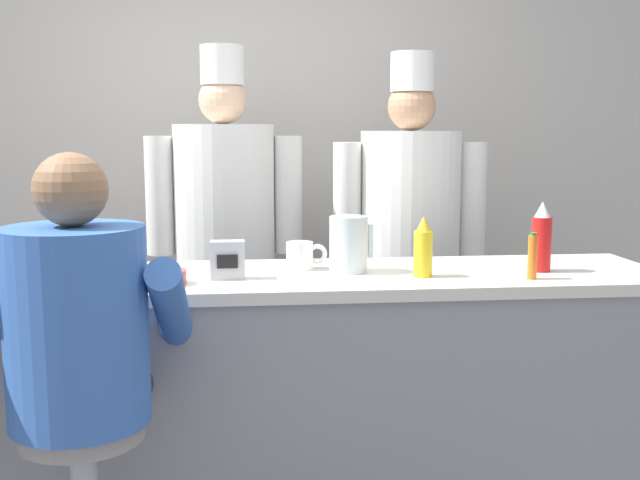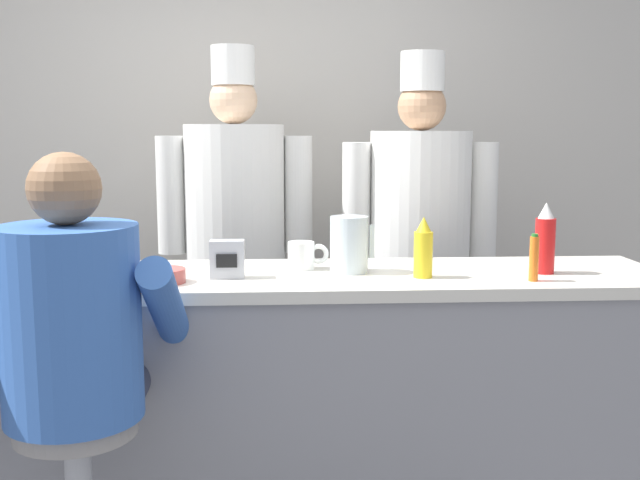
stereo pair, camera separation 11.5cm
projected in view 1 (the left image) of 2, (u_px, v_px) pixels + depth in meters
name	position (u px, v px, depth m)	size (l,w,h in m)	color
wall_back	(237.00, 157.00, 4.05)	(10.00, 0.06, 2.70)	beige
diner_counter	(239.00, 415.00, 2.62)	(2.98, 0.60, 1.00)	gray
ketchup_bottle_red	(541.00, 239.00, 2.60)	(0.07, 0.07, 0.25)	red
mustard_bottle_yellow	(423.00, 249.00, 2.51)	(0.06, 0.06, 0.20)	yellow
hot_sauce_bottle_orange	(532.00, 257.00, 2.47)	(0.03, 0.03, 0.16)	orange
water_pitcher_clear	(349.00, 244.00, 2.59)	(0.15, 0.13, 0.19)	silver
breakfast_plate	(81.00, 281.00, 2.37)	(0.26, 0.26, 0.05)	white
cereal_bowl	(164.00, 277.00, 2.39)	(0.14, 0.14, 0.05)	#B24C47
coffee_mug_white	(301.00, 255.00, 2.65)	(0.15, 0.09, 0.10)	white
napkin_dispenser_chrome	(228.00, 260.00, 2.47)	(0.11, 0.07, 0.13)	silver
diner_seated_blue	(80.00, 342.00, 2.02)	(0.57, 0.56, 1.44)	#B2B5BA
cook_in_whites_near	(225.00, 228.00, 3.55)	(0.73, 0.47, 1.88)	#232328
cook_in_whites_far	(410.00, 234.00, 3.49)	(0.72, 0.46, 1.84)	#232328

